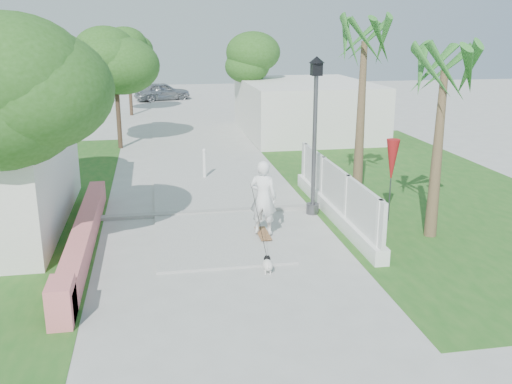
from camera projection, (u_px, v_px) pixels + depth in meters
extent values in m
plane|color=#B7B7B2|center=(243.00, 312.00, 10.79)|extent=(90.00, 90.00, 0.00)
cube|color=#B7B7B2|center=(183.00, 130.00, 29.68)|extent=(3.20, 36.00, 0.06)
cube|color=#999993|center=(211.00, 212.00, 16.45)|extent=(6.50, 0.25, 0.10)
cube|color=#215A1C|center=(408.00, 184.00, 19.54)|extent=(8.00, 20.00, 0.01)
cube|color=#E57578|center=(84.00, 235.00, 13.92)|extent=(0.45, 8.00, 0.60)
cube|color=#E57578|center=(61.00, 302.00, 10.30)|extent=(0.45, 0.80, 0.80)
cube|color=white|center=(334.00, 211.00, 16.04)|extent=(0.35, 7.00, 0.40)
cube|color=white|center=(336.00, 186.00, 15.83)|extent=(0.10, 7.00, 1.10)
cube|color=white|center=(379.00, 231.00, 12.86)|extent=(0.14, 0.14, 1.50)
cube|color=white|center=(347.00, 203.00, 14.94)|extent=(0.14, 0.14, 1.50)
cube|color=white|center=(323.00, 181.00, 17.02)|extent=(0.14, 0.14, 1.50)
cube|color=white|center=(305.00, 166.00, 18.91)|extent=(0.14, 0.14, 1.50)
cube|color=silver|center=(305.00, 108.00, 28.46)|extent=(6.00, 8.00, 2.60)
cylinder|color=#59595E|center=(312.00, 209.00, 16.44)|extent=(0.36, 0.36, 0.30)
cylinder|color=#59595E|center=(314.00, 146.00, 15.92)|extent=(0.12, 0.12, 4.00)
cube|color=black|center=(317.00, 69.00, 15.34)|extent=(0.28, 0.28, 0.35)
cone|color=black|center=(317.00, 60.00, 15.27)|extent=(0.44, 0.44, 0.18)
cylinder|color=white|center=(204.00, 165.00, 20.13)|extent=(0.12, 0.12, 1.00)
sphere|color=white|center=(204.00, 151.00, 19.99)|extent=(0.14, 0.14, 0.14)
cylinder|color=#59595E|center=(390.00, 186.00, 15.58)|extent=(0.04, 0.04, 2.00)
cone|color=#A8181B|center=(392.00, 161.00, 15.39)|extent=(0.36, 0.36, 1.20)
cylinder|color=#4C3826|center=(16.00, 184.00, 12.32)|extent=(0.20, 0.20, 3.85)
ellipsoid|color=#245217|center=(6.00, 108.00, 11.86)|extent=(3.60, 3.60, 2.70)
ellipsoid|color=#245217|center=(12.00, 92.00, 11.61)|extent=(3.06, 3.06, 2.30)
cylinder|color=#4C3826|center=(22.00, 144.00, 17.40)|extent=(0.20, 0.20, 3.50)
ellipsoid|color=#245217|center=(16.00, 95.00, 16.98)|extent=(3.20, 3.20, 2.40)
ellipsoid|color=#245217|center=(20.00, 83.00, 16.73)|extent=(2.72, 2.72, 2.05)
ellipsoid|color=#245217|center=(7.00, 70.00, 16.94)|extent=(2.40, 2.40, 1.79)
cylinder|color=#4C3826|center=(118.00, 105.00, 24.86)|extent=(0.20, 0.20, 3.85)
ellipsoid|color=#245217|center=(115.00, 66.00, 24.40)|extent=(3.40, 3.40, 2.55)
ellipsoid|color=#245217|center=(119.00, 58.00, 24.15)|extent=(2.89, 2.89, 2.18)
ellipsoid|color=#245217|center=(110.00, 49.00, 24.36)|extent=(2.55, 2.55, 1.90)
cylinder|color=#4C3826|center=(244.00, 95.00, 29.75)|extent=(0.20, 0.20, 3.50)
ellipsoid|color=#245217|center=(243.00, 66.00, 29.33)|extent=(3.00, 3.00, 2.25)
ellipsoid|color=#245217|center=(248.00, 59.00, 29.08)|extent=(2.55, 2.55, 1.92)
ellipsoid|color=#245217|center=(239.00, 52.00, 29.29)|extent=(2.25, 2.25, 1.68)
cylinder|color=#4C3826|center=(130.00, 83.00, 34.35)|extent=(0.20, 0.20, 3.85)
ellipsoid|color=#245217|center=(128.00, 55.00, 33.89)|extent=(3.20, 3.20, 2.40)
ellipsoid|color=#245217|center=(131.00, 49.00, 33.64)|extent=(2.72, 2.72, 2.05)
ellipsoid|color=#245217|center=(124.00, 43.00, 33.85)|extent=(2.40, 2.40, 1.79)
cone|color=brown|center=(360.00, 124.00, 17.05)|extent=(0.32, 0.32, 4.80)
cone|color=brown|center=(437.00, 156.00, 14.15)|extent=(0.32, 0.32, 4.20)
cube|color=#99653D|center=(263.00, 233.00, 14.59)|extent=(0.66, 1.01, 0.03)
imported|color=white|center=(263.00, 197.00, 14.33)|extent=(0.82, 0.70, 1.90)
cylinder|color=gray|center=(262.00, 241.00, 14.26)|extent=(0.03, 0.07, 0.07)
cylinder|color=gray|center=(269.00, 240.00, 14.29)|extent=(0.03, 0.07, 0.07)
cylinder|color=gray|center=(257.00, 231.00, 14.93)|extent=(0.03, 0.07, 0.07)
cylinder|color=gray|center=(264.00, 231.00, 14.96)|extent=(0.03, 0.07, 0.07)
ellipsoid|color=white|center=(268.00, 265.00, 12.46)|extent=(0.27, 0.40, 0.24)
sphere|color=black|center=(267.00, 259.00, 12.62)|extent=(0.15, 0.15, 0.15)
sphere|color=white|center=(267.00, 258.00, 12.69)|extent=(0.07, 0.07, 0.07)
cone|color=black|center=(266.00, 256.00, 12.59)|extent=(0.04, 0.04, 0.05)
cone|color=black|center=(269.00, 256.00, 12.60)|extent=(0.04, 0.04, 0.05)
cylinder|color=white|center=(265.00, 269.00, 12.58)|extent=(0.03, 0.03, 0.11)
cylinder|color=white|center=(270.00, 269.00, 12.59)|extent=(0.03, 0.03, 0.11)
cylinder|color=white|center=(266.00, 272.00, 12.41)|extent=(0.03, 0.03, 0.11)
cylinder|color=white|center=(270.00, 272.00, 12.41)|extent=(0.03, 0.03, 0.11)
cylinder|color=white|center=(268.00, 266.00, 12.27)|extent=(0.03, 0.09, 0.09)
imported|color=#A8A9B0|center=(162.00, 91.00, 41.49)|extent=(4.24, 2.62, 1.35)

